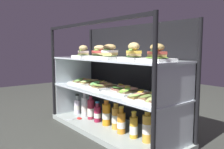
{
  "coord_description": "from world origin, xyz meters",
  "views": [
    {
      "loc": [
        1.48,
        -1.19,
        0.71
      ],
      "look_at": [
        0.0,
        0.0,
        0.49
      ],
      "focal_mm": 36.87,
      "sensor_mm": 36.0,
      "label": 1
    }
  ],
  "objects_px": {
    "open_sandwich_tray_right_of_center": "(102,86)",
    "open_sandwich_tray_mid_right": "(125,90)",
    "open_sandwich_tray_near_left_corner": "(87,82)",
    "juice_bottle_near_post": "(134,127)",
    "juice_bottle_back_right": "(97,114)",
    "juice_bottle_back_left": "(147,128)",
    "orange_fruit_beside_bottles": "(157,142)",
    "kitchen_scissors": "(78,119)",
    "plated_roll_sandwich_left_of_center": "(157,55)",
    "juice_bottle_front_middle": "(106,114)",
    "juice_bottle_front_fourth": "(77,106)",
    "juice_bottle_front_second": "(85,107)",
    "plated_roll_sandwich_near_right_corner": "(109,53)",
    "open_sandwich_tray_far_right": "(150,97)",
    "plated_roll_sandwich_far_right": "(83,52)",
    "juice_bottle_back_center": "(121,123)",
    "juice_bottle_tucked_behind": "(91,110)",
    "plated_roll_sandwich_far_left": "(134,53)",
    "plated_roll_sandwich_mid_right": "(100,53)",
    "juice_bottle_front_left_end": "(116,117)"
  },
  "relations": [
    {
      "from": "juice_bottle_back_center",
      "to": "orange_fruit_beside_bottles",
      "type": "bearing_deg",
      "value": 1.39
    },
    {
      "from": "open_sandwich_tray_near_left_corner",
      "to": "orange_fruit_beside_bottles",
      "type": "height_order",
      "value": "open_sandwich_tray_near_left_corner"
    },
    {
      "from": "plated_roll_sandwich_mid_right",
      "to": "juice_bottle_front_fourth",
      "type": "relative_size",
      "value": 1.04
    },
    {
      "from": "juice_bottle_tucked_behind",
      "to": "plated_roll_sandwich_near_right_corner",
      "type": "bearing_deg",
      "value": -0.91
    },
    {
      "from": "plated_roll_sandwich_far_left",
      "to": "kitchen_scissors",
      "type": "bearing_deg",
      "value": -166.41
    },
    {
      "from": "plated_roll_sandwich_far_right",
      "to": "juice_bottle_back_center",
      "type": "relative_size",
      "value": 0.81
    },
    {
      "from": "plated_roll_sandwich_left_of_center",
      "to": "juice_bottle_front_left_end",
      "type": "xyz_separation_m",
      "value": [
        -0.41,
        -0.02,
        -0.53
      ]
    },
    {
      "from": "juice_bottle_front_fourth",
      "to": "plated_roll_sandwich_near_right_corner",
      "type": "bearing_deg",
      "value": 0.4
    },
    {
      "from": "open_sandwich_tray_right_of_center",
      "to": "open_sandwich_tray_mid_right",
      "type": "distance_m",
      "value": 0.3
    },
    {
      "from": "juice_bottle_front_left_end",
      "to": "kitchen_scissors",
      "type": "distance_m",
      "value": 0.45
    },
    {
      "from": "open_sandwich_tray_near_left_corner",
      "to": "open_sandwich_tray_mid_right",
      "type": "distance_m",
      "value": 0.58
    },
    {
      "from": "juice_bottle_front_fourth",
      "to": "juice_bottle_front_second",
      "type": "distance_m",
      "value": 0.13
    },
    {
      "from": "juice_bottle_back_right",
      "to": "juice_bottle_back_left",
      "type": "height_order",
      "value": "juice_bottle_back_left"
    },
    {
      "from": "juice_bottle_front_middle",
      "to": "juice_bottle_back_left",
      "type": "height_order",
      "value": "juice_bottle_front_middle"
    },
    {
      "from": "plated_roll_sandwich_near_right_corner",
      "to": "juice_bottle_front_middle",
      "type": "distance_m",
      "value": 0.53
    },
    {
      "from": "juice_bottle_back_right",
      "to": "juice_bottle_front_middle",
      "type": "distance_m",
      "value": 0.13
    },
    {
      "from": "plated_roll_sandwich_near_right_corner",
      "to": "juice_bottle_back_left",
      "type": "xyz_separation_m",
      "value": [
        0.42,
        0.02,
        -0.52
      ]
    },
    {
      "from": "open_sandwich_tray_mid_right",
      "to": "juice_bottle_front_middle",
      "type": "bearing_deg",
      "value": -169.92
    },
    {
      "from": "juice_bottle_tucked_behind",
      "to": "kitchen_scissors",
      "type": "xyz_separation_m",
      "value": [
        -0.07,
        -0.1,
        -0.09
      ]
    },
    {
      "from": "plated_roll_sandwich_far_left",
      "to": "juice_bottle_back_left",
      "type": "relative_size",
      "value": 0.73
    },
    {
      "from": "plated_roll_sandwich_mid_right",
      "to": "juice_bottle_front_left_end",
      "type": "bearing_deg",
      "value": -8.9
    },
    {
      "from": "plated_roll_sandwich_near_right_corner",
      "to": "plated_roll_sandwich_far_left",
      "type": "relative_size",
      "value": 1.08
    },
    {
      "from": "juice_bottle_front_middle",
      "to": "kitchen_scissors",
      "type": "distance_m",
      "value": 0.34
    },
    {
      "from": "open_sandwich_tray_mid_right",
      "to": "juice_bottle_front_fourth",
      "type": "distance_m",
      "value": 0.73
    },
    {
      "from": "plated_roll_sandwich_near_right_corner",
      "to": "open_sandwich_tray_near_left_corner",
      "type": "height_order",
      "value": "plated_roll_sandwich_near_right_corner"
    },
    {
      "from": "orange_fruit_beside_bottles",
      "to": "kitchen_scissors",
      "type": "xyz_separation_m",
      "value": [
        -0.89,
        -0.09,
        -0.04
      ]
    },
    {
      "from": "plated_roll_sandwich_near_right_corner",
      "to": "juice_bottle_back_right",
      "type": "bearing_deg",
      "value": 178.62
    },
    {
      "from": "open_sandwich_tray_right_of_center",
      "to": "juice_bottle_tucked_behind",
      "type": "xyz_separation_m",
      "value": [
        -0.14,
        -0.03,
        -0.25
      ]
    },
    {
      "from": "juice_bottle_back_right",
      "to": "juice_bottle_back_center",
      "type": "relative_size",
      "value": 0.87
    },
    {
      "from": "juice_bottle_near_post",
      "to": "juice_bottle_back_left",
      "type": "xyz_separation_m",
      "value": [
        0.12,
        0.02,
        0.02
      ]
    },
    {
      "from": "juice_bottle_back_left",
      "to": "open_sandwich_tray_near_left_corner",
      "type": "bearing_deg",
      "value": 177.66
    },
    {
      "from": "open_sandwich_tray_far_right",
      "to": "plated_roll_sandwich_far_right",
      "type": "bearing_deg",
      "value": 177.22
    },
    {
      "from": "open_sandwich_tray_near_left_corner",
      "to": "juice_bottle_tucked_behind",
      "type": "distance_m",
      "value": 0.29
    },
    {
      "from": "plated_roll_sandwich_mid_right",
      "to": "juice_bottle_back_left",
      "type": "relative_size",
      "value": 0.88
    },
    {
      "from": "plated_roll_sandwich_near_right_corner",
      "to": "orange_fruit_beside_bottles",
      "type": "relative_size",
      "value": 2.37
    },
    {
      "from": "open_sandwich_tray_near_left_corner",
      "to": "juice_bottle_near_post",
      "type": "bearing_deg",
      "value": -4.28
    },
    {
      "from": "plated_roll_sandwich_left_of_center",
      "to": "juice_bottle_back_left",
      "type": "xyz_separation_m",
      "value": [
        -0.06,
        -0.02,
        -0.52
      ]
    },
    {
      "from": "plated_roll_sandwich_far_left",
      "to": "open_sandwich_tray_near_left_corner",
      "type": "height_order",
      "value": "plated_roll_sandwich_far_left"
    },
    {
      "from": "juice_bottle_tucked_behind",
      "to": "kitchen_scissors",
      "type": "relative_size",
      "value": 1.47
    },
    {
      "from": "orange_fruit_beside_bottles",
      "to": "kitchen_scissors",
      "type": "relative_size",
      "value": 0.5
    },
    {
      "from": "plated_roll_sandwich_far_left",
      "to": "juice_bottle_tucked_behind",
      "type": "distance_m",
      "value": 0.76
    },
    {
      "from": "open_sandwich_tray_far_right",
      "to": "juice_bottle_back_right",
      "type": "xyz_separation_m",
      "value": [
        -0.64,
        0.01,
        -0.26
      ]
    },
    {
      "from": "plated_roll_sandwich_near_right_corner",
      "to": "juice_bottle_near_post",
      "type": "distance_m",
      "value": 0.62
    },
    {
      "from": "open_sandwich_tray_far_right",
      "to": "juice_bottle_back_right",
      "type": "distance_m",
      "value": 0.69
    },
    {
      "from": "plated_roll_sandwich_near_right_corner",
      "to": "juice_bottle_front_second",
      "type": "height_order",
      "value": "plated_roll_sandwich_near_right_corner"
    },
    {
      "from": "plated_roll_sandwich_far_left",
      "to": "juice_bottle_tucked_behind",
      "type": "height_order",
      "value": "plated_roll_sandwich_far_left"
    },
    {
      "from": "juice_bottle_front_fourth",
      "to": "open_sandwich_tray_mid_right",
      "type": "bearing_deg",
      "value": 4.32
    },
    {
      "from": "juice_bottle_front_fourth",
      "to": "juice_bottle_back_center",
      "type": "height_order",
      "value": "juice_bottle_back_center"
    },
    {
      "from": "juice_bottle_back_right",
      "to": "open_sandwich_tray_right_of_center",
      "type": "bearing_deg",
      "value": 46.25
    },
    {
      "from": "plated_roll_sandwich_left_of_center",
      "to": "juice_bottle_front_left_end",
      "type": "relative_size",
      "value": 0.85
    }
  ]
}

